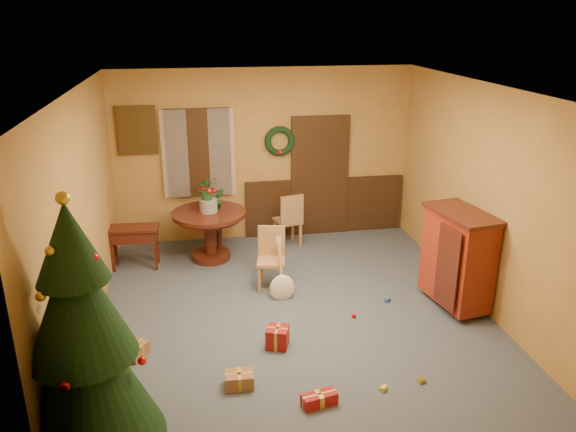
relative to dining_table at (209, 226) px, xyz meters
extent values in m
plane|color=#363F4E|center=(1.00, -1.89, -0.56)|extent=(5.50, 5.50, 0.00)
plane|color=silver|center=(1.00, -1.89, 2.34)|extent=(5.50, 5.50, 0.00)
plane|color=olive|center=(1.00, 0.86, 0.89)|extent=(5.00, 0.00, 5.00)
plane|color=olive|center=(1.00, -4.64, 0.89)|extent=(5.00, 0.00, 5.00)
plane|color=olive|center=(-1.50, -1.89, 0.89)|extent=(0.00, 5.50, 5.50)
plane|color=olive|center=(3.50, -1.89, 0.89)|extent=(0.00, 5.50, 5.50)
cube|color=black|center=(2.05, 0.82, -0.06)|extent=(2.80, 0.06, 1.00)
cube|color=black|center=(1.95, 0.81, 0.49)|extent=(1.00, 0.08, 2.10)
cube|color=white|center=(1.95, 0.84, 0.44)|extent=(0.80, 0.03, 1.90)
cube|color=black|center=(-0.10, 0.81, 0.99)|extent=(1.05, 0.08, 1.45)
cube|color=white|center=(-0.10, 0.84, 0.99)|extent=(0.88, 0.03, 1.25)
cube|color=white|center=(-0.48, 0.76, 0.99)|extent=(0.42, 0.02, 1.45)
cube|color=white|center=(0.28, 0.76, 0.99)|extent=(0.42, 0.02, 1.45)
torus|color=black|center=(1.25, 0.78, 1.14)|extent=(0.51, 0.11, 0.51)
cube|color=#4C3819|center=(-1.05, 0.82, 1.39)|extent=(0.62, 0.05, 0.78)
cube|color=gray|center=(-1.05, 0.85, 1.39)|extent=(0.48, 0.02, 0.62)
cylinder|color=black|center=(0.00, 0.00, 0.21)|extent=(1.16, 1.16, 0.06)
cylinder|color=black|center=(0.00, 0.00, 0.15)|extent=(1.03, 1.03, 0.04)
cylinder|color=black|center=(0.00, 0.00, -0.16)|extent=(0.19, 0.19, 0.64)
cylinder|color=black|center=(0.00, 0.00, -0.51)|extent=(0.62, 0.62, 0.10)
cylinder|color=slate|center=(0.00, 0.00, 0.34)|extent=(0.28, 0.28, 0.20)
imported|color=#1E4C23|center=(0.00, 0.00, 0.63)|extent=(0.33, 0.29, 0.37)
cube|color=brown|center=(0.81, -1.18, -0.15)|extent=(0.45, 0.45, 0.05)
cube|color=brown|center=(0.84, -1.01, 0.10)|extent=(0.38, 0.11, 0.46)
cube|color=brown|center=(0.99, -1.05, -0.36)|extent=(0.05, 0.05, 0.39)
cube|color=brown|center=(0.69, -0.99, -0.36)|extent=(0.05, 0.05, 0.39)
cube|color=brown|center=(0.93, -1.36, -0.36)|extent=(0.05, 0.05, 0.39)
cube|color=brown|center=(0.63, -1.30, -0.36)|extent=(0.05, 0.05, 0.39)
cube|color=brown|center=(1.31, 0.37, -0.13)|extent=(0.48, 0.48, 0.05)
cube|color=brown|center=(1.35, 0.20, 0.13)|extent=(0.40, 0.13, 0.48)
cube|color=brown|center=(1.19, 0.18, -0.35)|extent=(0.05, 0.05, 0.41)
cube|color=brown|center=(1.51, 0.25, -0.35)|extent=(0.05, 0.05, 0.41)
cube|color=brown|center=(1.12, 0.49, -0.35)|extent=(0.05, 0.05, 0.41)
cube|color=brown|center=(1.43, 0.57, -0.35)|extent=(0.05, 0.05, 0.41)
cylinder|color=black|center=(0.15, 0.16, -0.20)|extent=(0.09, 0.09, 0.72)
cylinder|color=black|center=(0.15, 0.16, 0.17)|extent=(0.29, 0.29, 0.03)
imported|color=#19471E|center=(0.15, 0.16, 0.38)|extent=(0.23, 0.19, 0.39)
cone|color=black|center=(-1.15, -4.16, 0.37)|extent=(1.20, 1.20, 1.42)
cone|color=black|center=(-1.15, -4.16, 1.02)|extent=(0.87, 0.87, 1.04)
cone|color=black|center=(-1.15, -4.16, 1.51)|extent=(0.57, 0.57, 0.65)
sphere|color=gold|center=(-1.15, -4.16, 1.86)|extent=(0.11, 0.11, 0.11)
cube|color=black|center=(-1.15, -0.13, 0.09)|extent=(0.77, 0.42, 0.04)
cube|color=black|center=(-1.15, -0.13, -0.03)|extent=(0.73, 0.38, 0.16)
cube|color=black|center=(-1.47, -0.13, -0.25)|extent=(0.06, 0.27, 0.62)
cube|color=black|center=(-0.83, -0.13, -0.25)|extent=(0.06, 0.27, 0.62)
cube|color=#4E1508|center=(3.15, -2.09, 0.13)|extent=(0.65, 1.05, 1.22)
cube|color=black|center=(3.15, -2.09, 0.76)|extent=(0.72, 1.12, 0.05)
cylinder|color=black|center=(3.15, -2.50, -0.51)|extent=(0.07, 0.07, 0.09)
cylinder|color=black|center=(3.15, -1.68, -0.51)|extent=(0.07, 0.07, 0.09)
cube|color=brown|center=(0.16, -3.35, -0.48)|extent=(0.30, 0.22, 0.16)
cube|color=gold|center=(0.16, -3.35, -0.48)|extent=(0.30, 0.04, 0.16)
cube|color=gold|center=(0.16, -3.35, -0.48)|extent=(0.05, 0.22, 0.16)
cube|color=maroon|center=(0.67, -2.67, -0.44)|extent=(0.31, 0.31, 0.24)
cube|color=gold|center=(0.67, -2.67, -0.44)|extent=(0.25, 0.12, 0.25)
cube|color=gold|center=(0.67, -2.67, -0.44)|extent=(0.12, 0.25, 0.25)
cube|color=brown|center=(-0.96, -2.61, -0.48)|extent=(0.32, 0.35, 0.16)
cube|color=gold|center=(-0.96, -2.61, -0.48)|extent=(0.18, 0.27, 0.16)
cube|color=gold|center=(-0.96, -2.61, -0.48)|extent=(0.20, 0.14, 0.16)
cube|color=maroon|center=(0.93, -3.78, -0.49)|extent=(0.38, 0.22, 0.13)
cube|color=gold|center=(0.93, -3.78, -0.49)|extent=(0.36, 0.10, 0.13)
cube|color=gold|center=(0.93, -3.78, -0.49)|extent=(0.08, 0.16, 0.13)
cube|color=#254DA1|center=(2.32, -1.85, -0.53)|extent=(0.09, 0.09, 0.05)
sphere|color=#238138|center=(1.10, -3.70, -0.53)|extent=(0.06, 0.06, 0.06)
cube|color=yellow|center=(1.64, -3.68, -0.53)|extent=(0.09, 0.09, 0.05)
sphere|color=red|center=(1.75, -2.18, -0.53)|extent=(0.06, 0.06, 0.06)
cube|color=gold|center=(2.08, -3.62, -0.53)|extent=(0.09, 0.08, 0.05)
camera|label=1|loc=(-0.17, -8.33, 3.15)|focal=35.00mm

